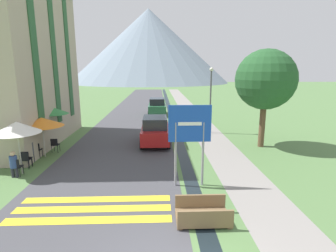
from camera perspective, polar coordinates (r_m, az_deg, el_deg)
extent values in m
plane|color=#517542|center=(25.75, -1.71, 1.47)|extent=(160.00, 160.00, 0.00)
cube|color=#424247|center=(35.70, -5.88, 4.41)|extent=(6.40, 60.00, 0.01)
cube|color=gray|center=(35.82, 3.93, 4.47)|extent=(2.20, 60.00, 0.01)
cube|color=black|center=(35.65, 0.08, 4.46)|extent=(0.60, 60.00, 0.00)
cube|color=yellow|center=(9.35, -17.05, -19.02)|extent=(5.44, 0.44, 0.01)
cube|color=yellow|center=(9.94, -16.00, -16.97)|extent=(5.44, 0.44, 0.01)
cube|color=yellow|center=(10.54, -15.08, -15.15)|extent=(5.44, 0.44, 0.01)
cone|color=slate|center=(103.71, -4.20, 16.91)|extent=(59.79, 59.79, 26.94)
cube|color=tan|center=(19.61, -31.00, 12.68)|extent=(5.31, 9.58, 11.05)
cube|color=#285633|center=(16.07, -26.91, 13.58)|extent=(0.06, 0.70, 8.29)
cube|color=#285633|center=(18.50, -23.49, 13.52)|extent=(0.06, 0.70, 8.29)
cube|color=#285633|center=(20.99, -20.87, 13.44)|extent=(0.06, 0.70, 8.29)
cylinder|color=gray|center=(10.81, 1.65, -6.25)|extent=(0.10, 0.10, 2.70)
cylinder|color=gray|center=(10.94, 7.59, -6.13)|extent=(0.10, 0.10, 2.70)
cube|color=#1947B7|center=(10.51, 4.77, 0.52)|extent=(1.73, 0.05, 1.50)
cube|color=white|center=(10.48, 4.79, 0.49)|extent=(0.95, 0.02, 0.14)
cube|color=brown|center=(8.97, 7.53, -19.01)|extent=(1.70, 1.10, 0.12)
cube|color=brown|center=(8.39, 8.20, -19.13)|extent=(1.70, 0.08, 0.45)
cube|color=brown|center=(9.26, 7.03, -15.88)|extent=(1.70, 0.08, 0.45)
cube|color=brown|center=(8.93, 2.33, -19.80)|extent=(0.16, 0.99, 0.08)
cube|color=brown|center=(9.17, 12.54, -19.18)|extent=(0.16, 0.99, 0.08)
cube|color=#A31919|center=(17.09, -2.80, -1.56)|extent=(1.75, 3.82, 0.84)
cube|color=#23282D|center=(16.74, -2.83, 0.81)|extent=(1.49, 2.10, 0.68)
cylinder|color=black|center=(18.37, -5.36, -1.98)|extent=(0.18, 0.60, 0.60)
cylinder|color=black|center=(18.35, -0.14, -1.94)|extent=(0.18, 0.60, 0.60)
cylinder|color=black|center=(16.09, -5.81, -4.04)|extent=(0.18, 0.60, 0.60)
cylinder|color=black|center=(16.07, 0.16, -3.99)|extent=(0.18, 0.60, 0.60)
cube|color=#28663D|center=(28.19, -2.39, 3.87)|extent=(1.80, 3.81, 0.84)
cube|color=#23282D|center=(27.90, -2.40, 5.36)|extent=(1.53, 2.10, 0.68)
cylinder|color=black|center=(29.43, -4.05, 3.38)|extent=(0.18, 0.60, 0.60)
cylinder|color=black|center=(29.43, -0.69, 3.41)|extent=(0.18, 0.60, 0.60)
cylinder|color=black|center=(27.10, -4.21, 2.62)|extent=(0.18, 0.60, 0.60)
cylinder|color=black|center=(27.09, -0.56, 2.65)|extent=(0.18, 0.60, 0.60)
cube|color=black|center=(14.87, -28.39, -6.24)|extent=(0.40, 0.40, 0.04)
cube|color=black|center=(14.66, -28.77, -5.71)|extent=(0.40, 0.04, 0.40)
cylinder|color=black|center=(15.16, -28.61, -6.82)|extent=(0.03, 0.03, 0.45)
cylinder|color=black|center=(15.01, -27.43, -6.88)|extent=(0.03, 0.03, 0.45)
cylinder|color=black|center=(14.87, -29.18, -7.23)|extent=(0.03, 0.03, 0.45)
cylinder|color=black|center=(14.72, -27.99, -7.30)|extent=(0.03, 0.03, 0.45)
cube|color=black|center=(16.81, -23.29, -3.75)|extent=(0.40, 0.40, 0.04)
cube|color=black|center=(16.60, -23.56, -3.25)|extent=(0.40, 0.04, 0.40)
cylinder|color=black|center=(17.08, -23.56, -4.31)|extent=(0.03, 0.03, 0.45)
cylinder|color=black|center=(16.96, -22.48, -4.34)|extent=(0.03, 0.03, 0.45)
cylinder|color=black|center=(16.78, -23.97, -4.64)|extent=(0.03, 0.03, 0.45)
cylinder|color=black|center=(16.65, -22.88, -4.66)|extent=(0.03, 0.03, 0.45)
cube|color=black|center=(13.86, -29.98, -7.68)|extent=(0.40, 0.40, 0.04)
cube|color=black|center=(13.65, -30.42, -7.13)|extent=(0.40, 0.04, 0.40)
cylinder|color=black|center=(14.15, -30.19, -8.28)|extent=(0.03, 0.03, 0.45)
cylinder|color=black|center=(14.00, -28.94, -8.36)|extent=(0.03, 0.03, 0.45)
cylinder|color=black|center=(13.87, -30.84, -8.75)|extent=(0.03, 0.03, 0.45)
cylinder|color=black|center=(13.71, -29.58, -8.84)|extent=(0.03, 0.03, 0.45)
cube|color=black|center=(16.22, -26.52, -4.60)|extent=(0.40, 0.40, 0.04)
cube|color=black|center=(16.01, -26.85, -4.10)|extent=(0.40, 0.04, 0.40)
cylinder|color=black|center=(16.50, -26.75, -5.17)|extent=(0.03, 0.03, 0.45)
cylinder|color=black|center=(16.36, -25.66, -5.21)|extent=(0.03, 0.03, 0.45)
cylinder|color=black|center=(16.20, -27.24, -5.52)|extent=(0.03, 0.03, 0.45)
cylinder|color=black|center=(16.06, -26.13, -5.56)|extent=(0.03, 0.03, 0.45)
cube|color=black|center=(14.72, -28.49, -6.42)|extent=(0.40, 0.40, 0.04)
cube|color=black|center=(14.51, -28.88, -5.89)|extent=(0.40, 0.04, 0.40)
cylinder|color=black|center=(15.01, -28.71, -7.01)|extent=(0.03, 0.03, 0.45)
cylinder|color=black|center=(14.86, -27.53, -7.07)|extent=(0.03, 0.03, 0.45)
cylinder|color=black|center=(14.72, -29.29, -7.43)|extent=(0.03, 0.03, 0.45)
cylinder|color=black|center=(14.57, -28.09, -7.50)|extent=(0.03, 0.03, 0.45)
cylinder|color=#B7B2A8|center=(13.85, -29.61, -4.56)|extent=(0.06, 0.06, 2.33)
cone|color=silver|center=(13.61, -30.07, -0.26)|extent=(2.06, 2.06, 0.52)
cylinder|color=#B7B2A8|center=(16.01, -25.47, -2.50)|extent=(0.06, 0.06, 2.09)
cone|color=orange|center=(15.82, -25.77, 0.81)|extent=(2.29, 2.29, 0.48)
cylinder|color=#B7B2A8|center=(18.30, -23.55, -0.21)|extent=(0.06, 0.06, 2.34)
cone|color=#338442|center=(18.12, -23.83, 3.11)|extent=(1.95, 1.95, 0.44)
cylinder|color=#282833|center=(13.88, -30.70, -8.69)|extent=(0.14, 0.14, 0.46)
cylinder|color=#282833|center=(13.80, -30.04, -8.74)|extent=(0.14, 0.14, 0.46)
cylinder|color=navy|center=(13.68, -30.60, -6.73)|extent=(0.32, 0.32, 0.55)
sphere|color=tan|center=(13.58, -30.77, -5.22)|extent=(0.22, 0.22, 0.22)
cylinder|color=#282833|center=(15.65, -27.90, -6.16)|extent=(0.14, 0.14, 0.46)
cylinder|color=#282833|center=(15.57, -27.30, -6.19)|extent=(0.14, 0.14, 0.46)
cylinder|color=#4C4C56|center=(15.46, -27.80, -4.28)|extent=(0.32, 0.32, 0.61)
sphere|color=tan|center=(15.36, -27.95, -2.83)|extent=(0.22, 0.22, 0.22)
cylinder|color=#515156|center=(20.07, 9.20, 5.03)|extent=(0.12, 0.12, 4.67)
sphere|color=silver|center=(19.92, 9.44, 12.06)|extent=(0.28, 0.28, 0.28)
cylinder|color=brown|center=(17.39, 19.79, 0.00)|extent=(0.36, 0.36, 2.65)
sphere|color=#235128|center=(17.05, 20.48, 9.46)|extent=(3.63, 3.63, 3.63)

